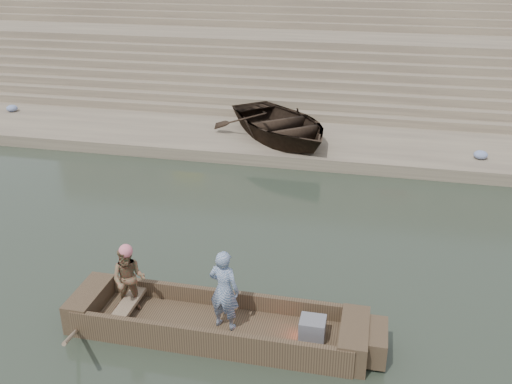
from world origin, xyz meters
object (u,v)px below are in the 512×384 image
(main_rowboat, at_px, (216,329))
(standing_man, at_px, (224,290))
(television, at_px, (312,329))
(rowing_man, at_px, (129,279))
(beached_rowboat, at_px, (281,124))

(main_rowboat, xyz_separation_m, standing_man, (0.18, -0.01, 0.91))
(standing_man, height_order, television, standing_man)
(rowing_man, xyz_separation_m, beached_rowboat, (1.11, 10.21, 0.03))
(standing_man, distance_m, rowing_man, 1.92)
(main_rowboat, height_order, standing_man, standing_man)
(rowing_man, height_order, television, rowing_man)
(main_rowboat, xyz_separation_m, television, (1.80, 0.00, 0.31))
(television, relative_size, beached_rowboat, 0.09)
(standing_man, bearing_deg, television, -167.69)
(main_rowboat, bearing_deg, rowing_man, 176.23)
(rowing_man, distance_m, television, 3.56)
(rowing_man, bearing_deg, standing_man, -14.33)
(rowing_man, bearing_deg, television, -12.39)
(beached_rowboat, bearing_deg, rowing_man, -135.48)
(television, distance_m, beached_rowboat, 10.61)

